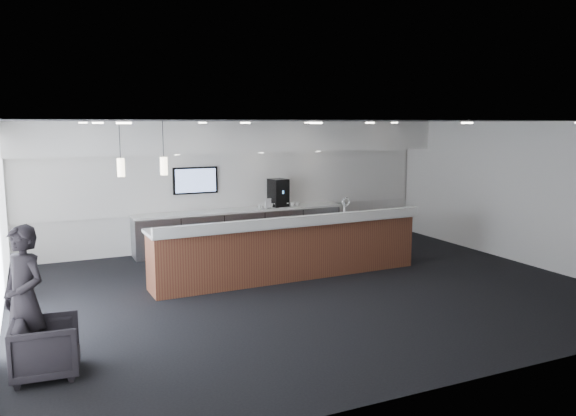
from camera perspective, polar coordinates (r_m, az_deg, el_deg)
name	(u,v)px	position (r m, az deg, el deg)	size (l,w,h in m)	color
ground	(310,289)	(10.21, 2.23, -8.26)	(10.00, 10.00, 0.00)	black
ceiling	(311,121)	(9.77, 2.34, 8.82)	(10.00, 8.00, 0.02)	black
back_wall	(235,185)	(13.54, -5.39, 2.39)	(10.00, 0.02, 3.00)	silver
right_wall	(520,193)	(12.92, 22.49, 1.46)	(0.02, 8.00, 3.00)	silver
soffit_bulkhead	(241,137)	(13.04, -4.81, 7.22)	(10.00, 0.90, 0.70)	silver
alcove_panel	(235,180)	(13.50, -5.36, 2.80)	(9.80, 0.06, 1.40)	silver
back_credenza	(241,229)	(13.35, -4.82, -2.13)	(5.06, 0.66, 0.95)	gray
wall_tv	(195,180)	(13.14, -9.39, 2.78)	(1.05, 0.08, 0.62)	black
pendant_left	(163,166)	(9.75, -12.60, 4.21)	(0.12, 0.12, 0.30)	#FFEDC6
pendant_right	(120,167)	(9.63, -16.69, 4.00)	(0.12, 0.12, 0.30)	#FFEDC6
ceiling_can_lights	(311,123)	(9.77, 2.33, 8.65)	(7.00, 5.00, 0.02)	silver
service_counter	(289,248)	(10.86, 0.11, -4.09)	(5.45, 1.03, 1.49)	brown
coffee_machine	(278,193)	(13.64, -1.00, 1.56)	(0.44, 0.54, 0.67)	black
info_sign_left	(268,203)	(13.37, -2.03, 0.48)	(0.17, 0.02, 0.24)	silver
info_sign_right	(284,202)	(13.61, -0.40, 0.61)	(0.17, 0.02, 0.23)	silver
armchair	(46,348)	(7.40, -23.35, -12.91)	(0.73, 0.75, 0.69)	black
lounge_guest	(24,298)	(7.51, -25.21, -8.31)	(0.65, 0.43, 1.78)	black
cup_0	(297,204)	(13.73, 0.93, 0.42)	(0.11, 0.11, 0.11)	white
cup_1	(292,204)	(13.67, 0.40, 0.39)	(0.11, 0.11, 0.11)	white
cup_2	(287,205)	(13.61, -0.14, 0.35)	(0.11, 0.11, 0.11)	white
cup_3	(281,205)	(13.56, -0.68, 0.32)	(0.11, 0.11, 0.11)	white
cup_4	(276,205)	(13.50, -1.22, 0.28)	(0.11, 0.11, 0.11)	white
cup_5	(271,206)	(13.45, -1.77, 0.24)	(0.11, 0.11, 0.11)	white
cup_6	(265,206)	(13.39, -2.32, 0.21)	(0.11, 0.11, 0.11)	white
cup_7	(260,206)	(13.34, -2.87, 0.17)	(0.11, 0.11, 0.11)	white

